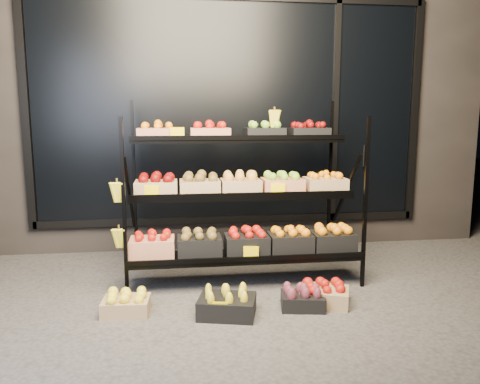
{
  "coord_description": "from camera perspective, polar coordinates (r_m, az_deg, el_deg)",
  "views": [
    {
      "loc": [
        -0.58,
        -3.63,
        1.5
      ],
      "look_at": [
        -0.03,
        0.55,
        0.82
      ],
      "focal_mm": 35.0,
      "sensor_mm": 36.0,
      "label": 1
    }
  ],
  "objects": [
    {
      "name": "floor_crate_midleft",
      "position": [
        3.65,
        -1.6,
        -13.39
      ],
      "size": [
        0.49,
        0.41,
        0.21
      ],
      "rotation": [
        0.0,
        0.0,
        -0.24
      ],
      "color": "black",
      "rests_on": "ground"
    },
    {
      "name": "building",
      "position": [
        6.25,
        -2.27,
        11.45
      ],
      "size": [
        6.0,
        2.08,
        3.5
      ],
      "color": "#2D2826",
      "rests_on": "ground"
    },
    {
      "name": "floor_crate_right",
      "position": [
        3.81,
        7.67,
        -12.69
      ],
      "size": [
        0.37,
        0.3,
        0.18
      ],
      "rotation": [
        0.0,
        0.0,
        -0.17
      ],
      "color": "black",
      "rests_on": "ground"
    },
    {
      "name": "display_rack",
      "position": [
        4.33,
        0.07,
        -0.29
      ],
      "size": [
        2.18,
        1.02,
        1.68
      ],
      "color": "black",
      "rests_on": "ground"
    },
    {
      "name": "ground",
      "position": [
        3.97,
        1.45,
        -13.0
      ],
      "size": [
        24.0,
        24.0,
        0.0
      ],
      "primitive_type": "plane",
      "color": "#514F4C",
      "rests_on": "ground"
    },
    {
      "name": "tag_floor_a",
      "position": [
        3.55,
        -2.57,
        -14.75
      ],
      "size": [
        0.13,
        0.01,
        0.12
      ],
      "primitive_type": "cube",
      "color": "#FFD900",
      "rests_on": "ground"
    },
    {
      "name": "floor_crate_left",
      "position": [
        3.78,
        -13.72,
        -13.0
      ],
      "size": [
        0.37,
        0.28,
        0.19
      ],
      "rotation": [
        0.0,
        0.0,
        -0.06
      ],
      "color": "tan",
      "rests_on": "ground"
    },
    {
      "name": "floor_crate_midright",
      "position": [
        3.91,
        10.25,
        -12.05
      ],
      "size": [
        0.45,
        0.4,
        0.19
      ],
      "rotation": [
        0.0,
        0.0,
        -0.37
      ],
      "color": "tan",
      "rests_on": "ground"
    }
  ]
}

